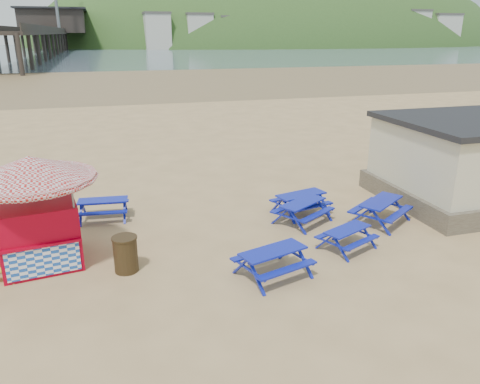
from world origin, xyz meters
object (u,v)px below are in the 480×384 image
object	(u,v)px
ice_cream_kiosk	(34,197)
litter_bin	(126,254)
picnic_table_blue_b	(301,204)
picnic_table_blue_a	(104,209)

from	to	relation	value
ice_cream_kiosk	litter_bin	bearing A→B (deg)	-36.14
picnic_table_blue_b	litter_bin	xyz separation A→B (m)	(-6.19, -2.61, 0.13)
ice_cream_kiosk	litter_bin	xyz separation A→B (m)	(2.21, -1.15, -1.42)
picnic_table_blue_b	ice_cream_kiosk	size ratio (longest dim) A/B	0.53
ice_cream_kiosk	litter_bin	size ratio (longest dim) A/B	3.92
picnic_table_blue_b	litter_bin	distance (m)	6.72
ice_cream_kiosk	picnic_table_blue_b	bearing A→B (deg)	1.31
picnic_table_blue_a	picnic_table_blue_b	xyz separation A→B (m)	(6.71, -1.46, 0.02)
picnic_table_blue_a	ice_cream_kiosk	distance (m)	3.72
picnic_table_blue_b	litter_bin	bearing A→B (deg)	-171.38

